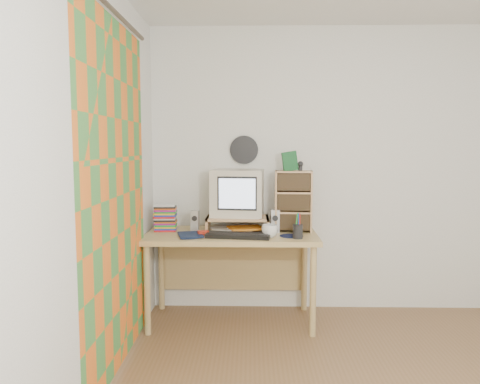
{
  "coord_description": "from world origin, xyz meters",
  "views": [
    {
      "loc": [
        -0.87,
        -2.41,
        1.47
      ],
      "look_at": [
        -0.96,
        1.33,
        1.1
      ],
      "focal_mm": 35.0,
      "sensor_mm": 36.0,
      "label": 1
    }
  ],
  "objects_px": {
    "crt_monitor": "(238,193)",
    "cd_rack": "(294,201)",
    "keyboard": "(238,235)",
    "mug": "(270,231)",
    "desk": "(232,247)",
    "dvd_stack": "(165,216)",
    "diary": "(179,234)"
  },
  "relations": [
    {
      "from": "keyboard",
      "to": "desk",
      "type": "bearing_deg",
      "value": 113.18
    },
    {
      "from": "keyboard",
      "to": "mug",
      "type": "bearing_deg",
      "value": 12.73
    },
    {
      "from": "desk",
      "to": "cd_rack",
      "type": "bearing_deg",
      "value": 3.34
    },
    {
      "from": "desk",
      "to": "mug",
      "type": "height_order",
      "value": "mug"
    },
    {
      "from": "keyboard",
      "to": "dvd_stack",
      "type": "xyz_separation_m",
      "value": [
        -0.62,
        0.28,
        0.11
      ]
    },
    {
      "from": "desk",
      "to": "dvd_stack",
      "type": "relative_size",
      "value": 5.53
    },
    {
      "from": "keyboard",
      "to": "mug",
      "type": "xyz_separation_m",
      "value": [
        0.25,
        0.02,
        0.03
      ]
    },
    {
      "from": "mug",
      "to": "crt_monitor",
      "type": "bearing_deg",
      "value": 129.48
    },
    {
      "from": "cd_rack",
      "to": "diary",
      "type": "height_order",
      "value": "cd_rack"
    },
    {
      "from": "desk",
      "to": "crt_monitor",
      "type": "xyz_separation_m",
      "value": [
        0.05,
        0.09,
        0.45
      ]
    },
    {
      "from": "cd_rack",
      "to": "mug",
      "type": "distance_m",
      "value": 0.39
    },
    {
      "from": "crt_monitor",
      "to": "keyboard",
      "type": "bearing_deg",
      "value": -80.46
    },
    {
      "from": "keyboard",
      "to": "dvd_stack",
      "type": "relative_size",
      "value": 1.98
    },
    {
      "from": "crt_monitor",
      "to": "cd_rack",
      "type": "distance_m",
      "value": 0.48
    },
    {
      "from": "desk",
      "to": "dvd_stack",
      "type": "distance_m",
      "value": 0.62
    },
    {
      "from": "dvd_stack",
      "to": "mug",
      "type": "distance_m",
      "value": 0.91
    },
    {
      "from": "crt_monitor",
      "to": "cd_rack",
      "type": "xyz_separation_m",
      "value": [
        0.47,
        -0.06,
        -0.06
      ]
    },
    {
      "from": "cd_rack",
      "to": "mug",
      "type": "relative_size",
      "value": 4.0
    },
    {
      "from": "dvd_stack",
      "to": "desk",
      "type": "bearing_deg",
      "value": -7.01
    },
    {
      "from": "crt_monitor",
      "to": "mug",
      "type": "relative_size",
      "value": 3.26
    },
    {
      "from": "mug",
      "to": "cd_rack",
      "type": "bearing_deg",
      "value": 51.41
    },
    {
      "from": "dvd_stack",
      "to": "mug",
      "type": "bearing_deg",
      "value": -20.46
    },
    {
      "from": "crt_monitor",
      "to": "keyboard",
      "type": "xyz_separation_m",
      "value": [
        0.01,
        -0.34,
        -0.3
      ]
    },
    {
      "from": "desk",
      "to": "mug",
      "type": "distance_m",
      "value": 0.43
    },
    {
      "from": "desk",
      "to": "mug",
      "type": "xyz_separation_m",
      "value": [
        0.31,
        -0.23,
        0.18
      ]
    },
    {
      "from": "cd_rack",
      "to": "mug",
      "type": "height_order",
      "value": "cd_rack"
    },
    {
      "from": "desk",
      "to": "dvd_stack",
      "type": "height_order",
      "value": "dvd_stack"
    },
    {
      "from": "keyboard",
      "to": "cd_rack",
      "type": "xyz_separation_m",
      "value": [
        0.46,
        0.28,
        0.24
      ]
    },
    {
      "from": "cd_rack",
      "to": "keyboard",
      "type": "bearing_deg",
      "value": -144.02
    },
    {
      "from": "desk",
      "to": "cd_rack",
      "type": "xyz_separation_m",
      "value": [
        0.52,
        0.03,
        0.39
      ]
    },
    {
      "from": "crt_monitor",
      "to": "cd_rack",
      "type": "relative_size",
      "value": 0.82
    },
    {
      "from": "desk",
      "to": "crt_monitor",
      "type": "height_order",
      "value": "crt_monitor"
    }
  ]
}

